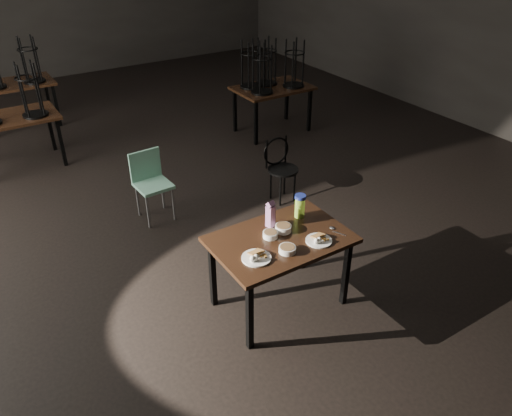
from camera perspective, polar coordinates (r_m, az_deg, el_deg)
room at (r=6.03m, az=-10.22°, el=22.28°), size 12.00×12.04×3.22m
main_table at (r=4.41m, az=2.80°, el=-4.27°), size 1.20×0.80×0.75m
plate_left at (r=4.10m, az=0.04°, el=-5.59°), size 0.25×0.25×0.08m
plate_right at (r=4.34m, az=7.20°, el=-3.59°), size 0.23×0.23×0.07m
bowl_near at (r=4.35m, az=1.65°, el=-3.03°), size 0.13×0.13×0.05m
bowl_far at (r=4.44m, az=3.13°, el=-2.30°), size 0.15×0.15×0.06m
bowl_big at (r=4.18m, az=3.60°, el=-4.72°), size 0.14×0.14×0.05m
juice_carton at (r=4.45m, az=1.66°, el=-0.78°), size 0.08×0.08×0.26m
water_bottle at (r=4.61m, az=5.04°, el=0.26°), size 0.13×0.13×0.23m
spoon at (r=4.52m, az=8.81°, el=-2.35°), size 0.06×0.20×0.01m
bentwood_chair at (r=6.23m, az=2.79°, el=5.01°), size 0.38×0.38×0.80m
school_chair at (r=5.96m, az=-11.97°, el=3.25°), size 0.40×0.40×0.82m
bg_table_left at (r=7.69m, az=-26.19°, el=9.29°), size 1.20×0.80×1.48m
bg_table_right at (r=8.16m, az=1.72°, el=13.97°), size 1.20×0.80×1.48m
bg_table_far at (r=9.24m, az=-25.91°, el=12.71°), size 1.20×0.80×1.48m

